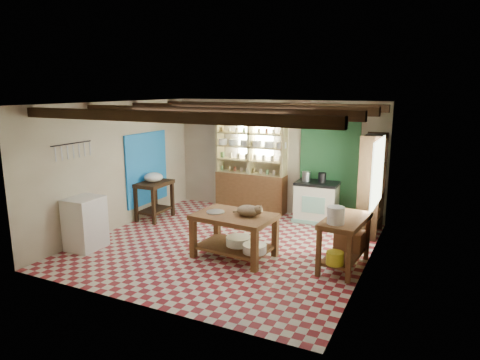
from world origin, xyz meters
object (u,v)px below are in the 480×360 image
at_px(right_counter, 344,243).
at_px(prep_table, 155,200).
at_px(work_table, 234,236).
at_px(cat, 249,211).
at_px(stove, 317,202).
at_px(white_cabinet, 85,223).

bearing_deg(right_counter, prep_table, 173.94).
xyz_separation_m(work_table, prep_table, (-2.58, 1.20, 0.04)).
height_order(prep_table, cat, cat).
bearing_deg(right_counter, cat, -163.09).
height_order(stove, right_counter, stove).
bearing_deg(white_cabinet, right_counter, 12.83).
distance_m(stove, prep_table, 3.57).
xyz_separation_m(white_cabinet, right_counter, (4.40, 1.17, -0.06)).
bearing_deg(right_counter, work_table, -163.80).
bearing_deg(cat, work_table, -178.69).
bearing_deg(cat, prep_table, 151.88).
distance_m(stove, white_cabinet, 4.74).
relative_size(prep_table, right_counter, 0.72).
height_order(work_table, right_counter, right_counter).
bearing_deg(stove, cat, -102.35).
xyz_separation_m(prep_table, right_counter, (4.38, -0.84, -0.00)).
distance_m(work_table, prep_table, 2.85).
bearing_deg(right_counter, white_cabinet, -160.24).
xyz_separation_m(work_table, cat, (0.25, 0.03, 0.47)).
xyz_separation_m(work_table, stove, (0.71, 2.58, 0.06)).
bearing_deg(work_table, right_counter, 15.73).
relative_size(prep_table, white_cabinet, 0.89).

